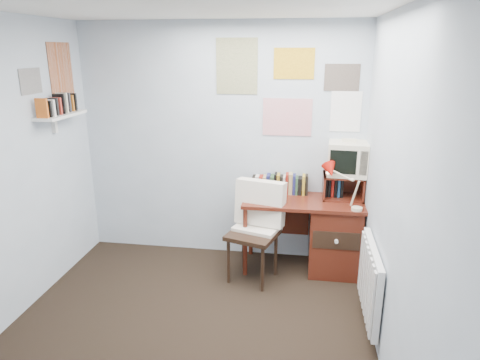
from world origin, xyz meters
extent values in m
plane|color=black|center=(0.00, 0.00, 0.00)|extent=(3.50, 3.50, 0.00)
cube|color=silver|center=(0.00, 1.75, 1.25)|extent=(3.00, 0.02, 2.50)
cube|color=silver|center=(1.50, 0.00, 1.25)|extent=(0.02, 3.50, 2.50)
cube|color=white|center=(0.00, 0.00, 2.50)|extent=(3.00, 3.50, 0.02)
cube|color=#531E13|center=(0.90, 1.48, 0.74)|extent=(1.20, 0.55, 0.03)
cube|color=#531E13|center=(1.23, 1.48, 0.36)|extent=(0.50, 0.50, 0.72)
cylinder|color=#531E13|center=(0.34, 1.24, 0.36)|extent=(0.04, 0.04, 0.72)
cylinder|color=#531E13|center=(0.34, 1.71, 0.36)|extent=(0.04, 0.04, 0.72)
cube|color=#531E13|center=(0.65, 1.73, 0.42)|extent=(0.64, 0.02, 0.30)
cube|color=black|center=(0.42, 1.18, 0.48)|extent=(0.61, 0.59, 0.96)
cube|color=red|center=(1.40, 1.26, 0.95)|extent=(0.29, 0.25, 0.38)
cube|color=#531E13|center=(1.29, 1.59, 0.89)|extent=(0.40, 0.30, 0.25)
cube|color=beige|center=(1.32, 1.61, 1.19)|extent=(0.41, 0.38, 0.36)
cube|color=#531E13|center=(0.66, 1.66, 0.87)|extent=(0.60, 0.14, 0.22)
cube|color=white|center=(1.46, 0.55, 0.42)|extent=(0.09, 0.80, 0.60)
cube|color=white|center=(-1.40, 1.10, 1.62)|extent=(0.20, 0.62, 0.24)
cube|color=white|center=(0.70, 1.74, 1.85)|extent=(1.20, 0.01, 0.90)
cube|color=white|center=(-1.49, 1.10, 2.00)|extent=(0.01, 0.70, 0.60)
camera|label=1|loc=(0.87, -2.63, 2.22)|focal=32.00mm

